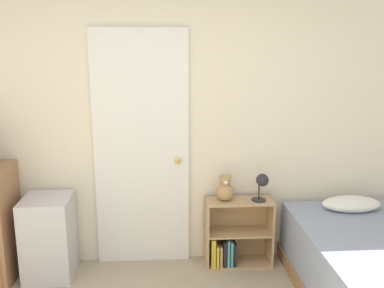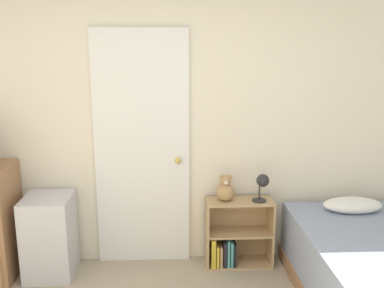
# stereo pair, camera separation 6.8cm
# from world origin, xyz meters

# --- Properties ---
(wall_back) EXTENTS (10.00, 0.06, 2.55)m
(wall_back) POSITION_xyz_m (0.00, 2.11, 1.27)
(wall_back) COLOR beige
(wall_back) RESTS_ON ground_plane
(door_closed) EXTENTS (0.82, 0.09, 2.07)m
(door_closed) POSITION_xyz_m (-0.11, 2.06, 1.04)
(door_closed) COLOR white
(door_closed) RESTS_ON ground_plane
(storage_bin) EXTENTS (0.39, 0.43, 0.70)m
(storage_bin) POSITION_xyz_m (-0.90, 1.84, 0.35)
(storage_bin) COLOR silver
(storage_bin) RESTS_ON ground_plane
(bookshelf) EXTENTS (0.59, 0.25, 0.61)m
(bookshelf) POSITION_xyz_m (0.69, 1.94, 0.25)
(bookshelf) COLOR tan
(bookshelf) RESTS_ON ground_plane
(teddy_bear) EXTENTS (0.16, 0.16, 0.24)m
(teddy_bear) POSITION_xyz_m (0.61, 1.93, 0.71)
(teddy_bear) COLOR tan
(teddy_bear) RESTS_ON bookshelf
(desk_lamp) EXTENTS (0.14, 0.13, 0.25)m
(desk_lamp) POSITION_xyz_m (0.92, 1.89, 0.77)
(desk_lamp) COLOR #262628
(desk_lamp) RESTS_ON bookshelf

